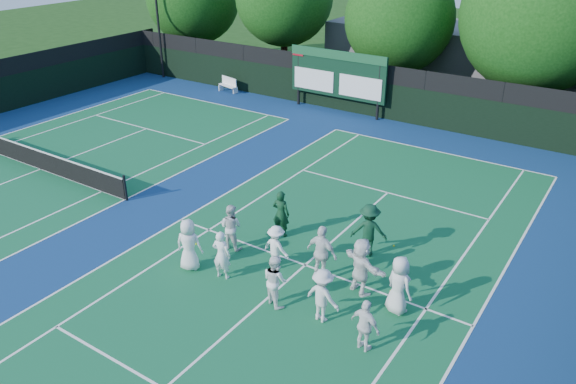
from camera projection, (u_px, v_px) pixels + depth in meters
The scene contains 28 objects.
ground at pixel (288, 280), 17.49m from camera, with size 120.00×120.00×0.00m, color #173D10.
court_apron at pixel (171, 216), 21.22m from camera, with size 34.00×32.00×0.01m, color navy.
near_court at pixel (305, 265), 18.23m from camera, with size 11.05×23.85×0.01m.
left_court at pixel (41, 169), 25.18m from camera, with size 11.05×23.85×0.01m.
back_fence at pixel (356, 90), 31.84m from camera, with size 34.00×0.08×3.00m.
scoreboard at pixel (337, 74), 31.66m from camera, with size 6.00×0.21×3.55m.
clubhouse at pixel (471, 61), 35.55m from camera, with size 18.00×6.00×4.00m, color slate.
tennis_net at pixel (39, 159), 24.97m from camera, with size 11.30×0.10×1.10m.
bench at pixel (229, 84), 36.11m from camera, with size 1.54×0.77×0.95m.
tree_c at pixel (402, 22), 32.55m from camera, with size 6.35×6.35×8.07m.
tree_d at pixel (543, 19), 28.45m from camera, with size 7.97×7.97×9.71m.
tennis_ball_0 at pixel (196, 244), 19.37m from camera, with size 0.07×0.07×0.07m, color #CED619.
tennis_ball_1 at pixel (391, 291), 16.94m from camera, with size 0.07×0.07×0.07m, color #CED619.
tennis_ball_3 at pixel (279, 223), 20.67m from camera, with size 0.07×0.07×0.07m, color #CED619.
tennis_ball_4 at pixel (394, 246), 19.26m from camera, with size 0.07×0.07×0.07m, color #CED619.
tennis_ball_5 at pixel (370, 270), 17.92m from camera, with size 0.07×0.07×0.07m, color #CED619.
player_front_0 at pixel (189, 245), 17.71m from camera, with size 0.86×0.56×1.76m, color white.
player_front_1 at pixel (222, 255), 17.28m from camera, with size 0.60×0.39×1.65m, color white.
player_front_2 at pixel (275, 280), 16.11m from camera, with size 0.79×0.61×1.62m, color white.
player_front_3 at pixel (323, 296), 15.43m from camera, with size 1.06×0.61×1.64m, color silver.
player_front_4 at pixel (365, 326), 14.37m from camera, with size 0.90×0.37×1.53m, color white.
player_back_0 at pixel (231, 227), 18.88m from camera, with size 0.79×0.62×1.63m, color silver.
player_back_1 at pixel (276, 247), 17.82m from camera, with size 0.97×0.56×1.50m, color white.
player_back_2 at pixel (322, 253), 17.20m from camera, with size 1.08×0.45×1.84m, color white.
player_back_3 at pixel (361, 266), 16.56m from camera, with size 1.70×0.54×1.83m, color white.
player_back_4 at pixel (399, 285), 15.74m from camera, with size 0.88×0.57×1.79m, color silver.
coach_left at pixel (281, 214), 19.59m from camera, with size 0.63×0.42×1.74m, color #0E361D.
coach_right at pixel (369, 230), 18.43m from camera, with size 1.20×0.69×1.86m, color #0F3721.
Camera 1 is at (8.00, -12.07, 10.19)m, focal length 35.00 mm.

